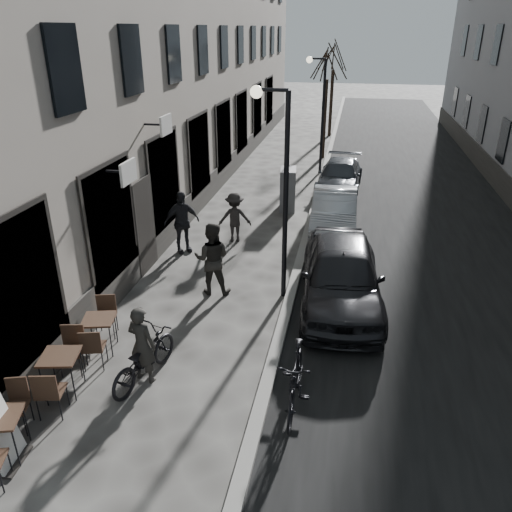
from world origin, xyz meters
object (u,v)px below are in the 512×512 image
(bistro_set_b, at_px, (62,370))
(car_far, at_px, (340,176))
(bistro_set_a, at_px, (2,432))
(utility_cabinet, at_px, (288,189))
(moped, at_px, (295,379))
(streetlamp_near, at_px, (279,174))
(pedestrian_mid, at_px, (235,217))
(bistro_set_c, at_px, (100,331))
(pedestrian_near, at_px, (212,259))
(streetlamp_far, at_px, (320,103))
(pedestrian_far, at_px, (182,222))
(sign_board, at_px, (4,440))
(bicycle, at_px, (144,358))
(tree_near, at_px, (327,63))
(car_near, at_px, (341,275))
(car_mid, at_px, (334,212))
(tree_far, at_px, (334,56))

(bistro_set_b, distance_m, car_far, 14.52)
(bistro_set_a, relative_size, utility_cabinet, 1.05)
(bistro_set_a, distance_m, moped, 4.80)
(streetlamp_near, height_order, pedestrian_mid, streetlamp_near)
(bistro_set_c, distance_m, pedestrian_near, 3.36)
(streetlamp_far, height_order, pedestrian_far, streetlamp_far)
(pedestrian_near, bearing_deg, streetlamp_near, 179.58)
(streetlamp_near, distance_m, sign_board, 7.47)
(streetlamp_near, relative_size, moped, 2.60)
(bistro_set_c, xyz_separation_m, moped, (4.20, -0.93, 0.12))
(pedestrian_mid, bearing_deg, moped, 97.42)
(bistro_set_c, bearing_deg, bicycle, -44.76)
(tree_near, bearing_deg, pedestrian_far, -104.32)
(pedestrian_near, distance_m, pedestrian_mid, 3.42)
(streetlamp_far, height_order, bicycle, streetlamp_far)
(sign_board, distance_m, pedestrian_mid, 9.51)
(utility_cabinet, bearing_deg, pedestrian_mid, -116.30)
(car_near, xyz_separation_m, car_mid, (-0.42, 4.90, -0.13))
(streetlamp_near, height_order, tree_near, tree_near)
(bistro_set_a, bearing_deg, sign_board, -66.61)
(streetlamp_far, xyz_separation_m, tree_near, (0.07, 3.00, 1.50))
(streetlamp_near, distance_m, car_far, 9.79)
(pedestrian_far, xyz_separation_m, car_mid, (4.38, 2.60, -0.27))
(tree_far, relative_size, sign_board, 5.07)
(bicycle, relative_size, moped, 0.95)
(sign_board, distance_m, pedestrian_near, 6.23)
(bistro_set_a, bearing_deg, bistro_set_b, 69.27)
(streetlamp_near, xyz_separation_m, pedestrian_mid, (-1.85, 3.26, -2.37))
(streetlamp_far, bearing_deg, bistro_set_b, -101.40)
(bistro_set_b, xyz_separation_m, utility_cabinet, (2.69, 11.06, 0.27))
(car_mid, distance_m, car_far, 4.64)
(bistro_set_c, bearing_deg, sign_board, -105.32)
(bicycle, bearing_deg, bistro_set_a, 71.73)
(bistro_set_c, bearing_deg, pedestrian_mid, 62.94)
(tree_far, height_order, pedestrian_near, tree_far)
(streetlamp_far, height_order, bistro_set_b, streetlamp_far)
(bistro_set_c, distance_m, utility_cabinet, 10.05)
(car_mid, bearing_deg, pedestrian_mid, -155.19)
(streetlamp_near, distance_m, bistro_set_c, 5.22)
(tree_near, relative_size, moped, 2.91)
(tree_near, height_order, car_mid, tree_near)
(pedestrian_far, bearing_deg, moped, -94.62)
(bistro_set_a, relative_size, car_far, 0.38)
(car_far, bearing_deg, bicycle, -100.18)
(streetlamp_near, relative_size, streetlamp_far, 1.00)
(car_near, relative_size, moped, 2.41)
(pedestrian_near, bearing_deg, streetlamp_far, -103.60)
(bistro_set_b, xyz_separation_m, bicycle, (1.34, 0.62, -0.00))
(tree_far, height_order, moped, tree_far)
(tree_far, bearing_deg, bicycle, -94.72)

